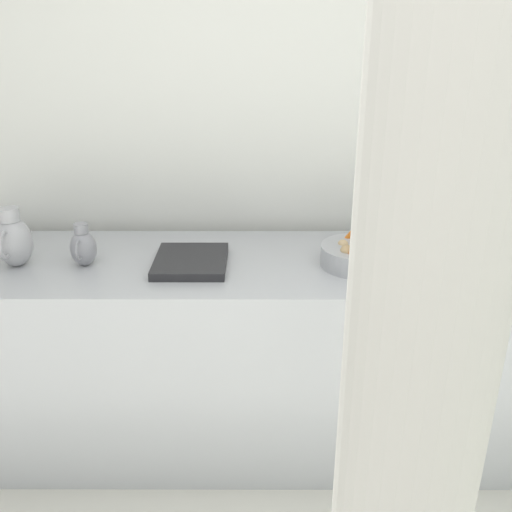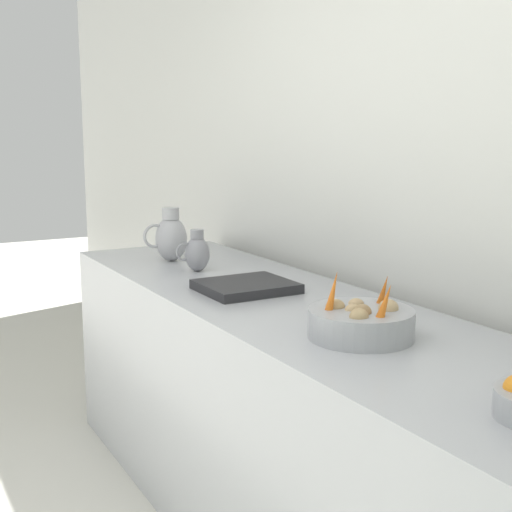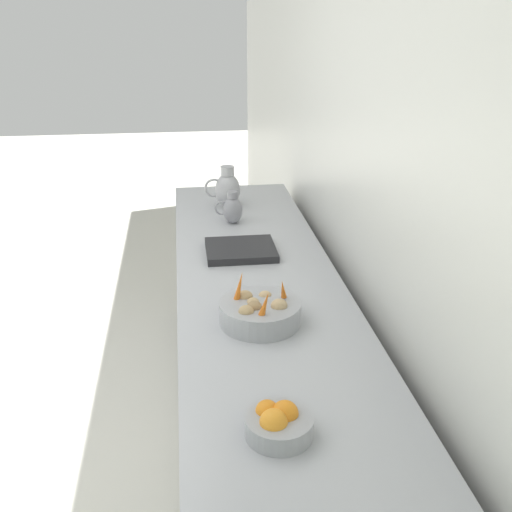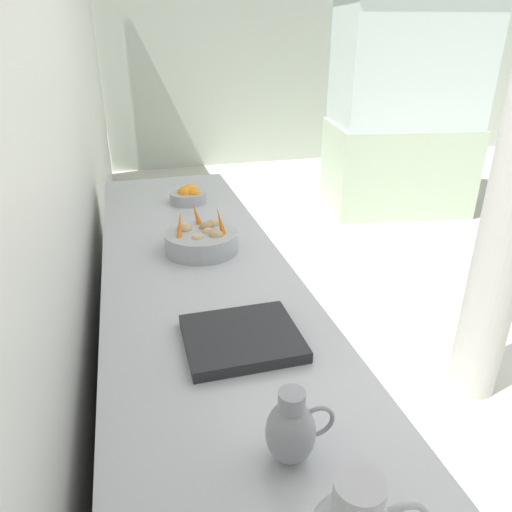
# 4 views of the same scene
# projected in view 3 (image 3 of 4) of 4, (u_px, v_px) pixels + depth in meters

# --- Properties ---
(tile_wall_left) EXTENTS (0.10, 9.46, 3.00)m
(tile_wall_left) POSITION_uv_depth(u_px,v_px,m) (421.00, 185.00, 2.02)
(tile_wall_left) COLOR silver
(tile_wall_left) RESTS_ON ground_plane
(prep_counter) EXTENTS (0.73, 3.09, 0.93)m
(prep_counter) POSITION_uv_depth(u_px,v_px,m) (260.00, 372.00, 2.82)
(prep_counter) COLOR #ADAFB5
(prep_counter) RESTS_ON ground_plane
(vegetable_colander) EXTENTS (0.31, 0.31, 0.20)m
(vegetable_colander) POSITION_uv_depth(u_px,v_px,m) (260.00, 312.00, 2.30)
(vegetable_colander) COLOR #9EA0A5
(vegetable_colander) RESTS_ON prep_counter
(orange_bowl) EXTENTS (0.20, 0.20, 0.10)m
(orange_bowl) POSITION_uv_depth(u_px,v_px,m) (278.00, 423.00, 1.70)
(orange_bowl) COLOR #9EA0A5
(orange_bowl) RESTS_ON prep_counter
(metal_pitcher_tall) EXTENTS (0.21, 0.15, 0.25)m
(metal_pitcher_tall) POSITION_uv_depth(u_px,v_px,m) (227.00, 189.00, 3.58)
(metal_pitcher_tall) COLOR #A3A3A8
(metal_pitcher_tall) RESTS_ON prep_counter
(metal_pitcher_short) EXTENTS (0.16, 0.11, 0.18)m
(metal_pitcher_short) POSITION_uv_depth(u_px,v_px,m) (232.00, 209.00, 3.33)
(metal_pitcher_short) COLOR gray
(metal_pitcher_short) RESTS_ON prep_counter
(counter_sink_basin) EXTENTS (0.34, 0.30, 0.04)m
(counter_sink_basin) POSITION_uv_depth(u_px,v_px,m) (241.00, 250.00, 2.95)
(counter_sink_basin) COLOR #232326
(counter_sink_basin) RESTS_ON prep_counter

